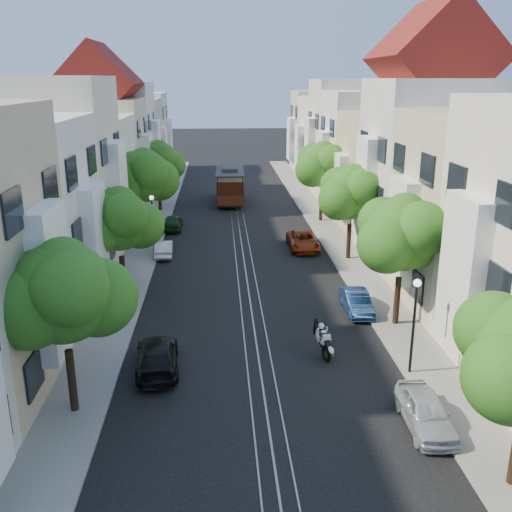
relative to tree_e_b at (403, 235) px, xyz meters
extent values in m
plane|color=black|center=(-7.26, 19.02, -4.73)|extent=(200.00, 200.00, 0.00)
cube|color=gray|center=(-0.01, 19.02, -4.67)|extent=(2.50, 80.00, 0.12)
cube|color=gray|center=(-14.51, 19.02, -4.67)|extent=(2.50, 80.00, 0.12)
cube|color=gray|center=(-7.81, 19.02, -4.72)|extent=(0.06, 80.00, 0.02)
cube|color=gray|center=(-7.26, 19.02, -4.72)|extent=(0.06, 80.00, 0.02)
cube|color=gray|center=(-6.71, 19.02, -4.72)|extent=(0.06, 80.00, 0.02)
cube|color=tan|center=(-7.26, 19.02, -4.73)|extent=(0.08, 80.00, 0.01)
cube|color=white|center=(0.94, -4.98, -0.11)|extent=(0.90, 3.04, 6.05)
cube|color=beige|center=(4.74, 3.02, 0.27)|extent=(7.00, 8.00, 10.00)
cube|color=white|center=(0.94, 3.02, -0.53)|extent=(0.90, 3.04, 5.50)
cube|color=silver|center=(4.74, 11.02, 1.27)|extent=(7.00, 8.00, 12.00)
cube|color=white|center=(0.94, 11.02, 0.31)|extent=(0.90, 3.04, 6.60)
cube|color=#C6B28C|center=(4.74, 19.02, -0.23)|extent=(7.00, 8.00, 9.00)
cube|color=white|center=(0.94, 19.02, -0.95)|extent=(0.90, 3.04, 4.95)
cube|color=white|center=(4.74, 27.02, 0.52)|extent=(7.00, 8.00, 10.50)
cube|color=white|center=(0.94, 27.02, -0.32)|extent=(0.90, 3.04, 5.78)
cube|color=beige|center=(4.74, 35.02, 1.02)|extent=(7.00, 8.00, 11.50)
cube|color=white|center=(0.94, 35.02, 0.10)|extent=(0.90, 3.04, 6.32)
cube|color=silver|center=(4.74, 43.02, 0.02)|extent=(7.00, 8.00, 9.50)
cube|color=white|center=(0.94, 43.02, -0.74)|extent=(0.90, 3.04, 5.23)
cube|color=beige|center=(4.74, 51.02, 0.27)|extent=(7.00, 8.00, 10.00)
cube|color=white|center=(0.94, 51.02, -0.53)|extent=(0.90, 3.04, 5.50)
cube|color=white|center=(-15.46, -4.98, -0.21)|extent=(0.90, 3.04, 5.93)
cube|color=white|center=(-19.26, 3.02, 0.17)|extent=(7.00, 8.00, 9.80)
cube|color=white|center=(-15.46, 3.02, -0.62)|extent=(0.90, 3.04, 5.39)
cube|color=beige|center=(-19.26, 11.02, 1.15)|extent=(7.00, 8.00, 11.76)
cube|color=white|center=(-15.46, 11.02, 0.21)|extent=(0.90, 3.04, 6.47)
cube|color=silver|center=(-19.26, 19.02, -0.32)|extent=(7.00, 8.00, 8.82)
cube|color=white|center=(-15.46, 19.02, -1.03)|extent=(0.90, 3.04, 4.85)
cube|color=beige|center=(-19.26, 27.02, 0.41)|extent=(7.00, 8.00, 10.29)
cube|color=white|center=(-15.46, 27.02, -0.41)|extent=(0.90, 3.04, 5.66)
cube|color=silver|center=(-19.26, 35.02, 0.90)|extent=(7.00, 8.00, 11.27)
cube|color=white|center=(-15.46, 35.02, 0.00)|extent=(0.90, 3.04, 6.20)
cube|color=#C6B28C|center=(-19.26, 43.02, -0.08)|extent=(7.00, 8.00, 9.31)
cube|color=white|center=(-15.46, 43.02, -0.82)|extent=(0.90, 3.04, 5.12)
cube|color=white|center=(-19.26, 51.02, 0.17)|extent=(7.00, 8.00, 9.80)
cube|color=white|center=(-15.46, 51.02, -0.62)|extent=(0.90, 3.04, 5.39)
sphere|color=#1F5615|center=(-1.01, -12.68, -0.56)|extent=(2.64, 2.64, 2.64)
cylinder|color=black|center=(-0.06, 0.02, -3.39)|extent=(0.30, 0.30, 2.45)
sphere|color=#1F5615|center=(-0.06, 0.02, 0.08)|extent=(3.64, 3.64, 3.64)
sphere|color=#1F5615|center=(1.04, 0.52, -0.32)|extent=(2.91, 2.91, 2.91)
sphere|color=#1F5615|center=(-1.01, -0.68, -0.22)|extent=(2.84, 2.84, 2.84)
sphere|color=#1F5615|center=(0.04, 0.12, 0.98)|extent=(2.18, 2.18, 2.18)
cylinder|color=black|center=(-0.06, 11.02, -3.42)|extent=(0.30, 0.30, 2.38)
sphere|color=#1F5615|center=(-0.06, 11.02, -0.06)|extent=(3.54, 3.54, 3.54)
sphere|color=#1F5615|center=(1.04, 11.52, -0.46)|extent=(2.83, 2.83, 2.83)
sphere|color=#1F5615|center=(-1.01, 10.32, -0.36)|extent=(2.76, 2.76, 2.76)
sphere|color=#1F5615|center=(0.04, 11.12, 0.84)|extent=(2.12, 2.12, 2.12)
cylinder|color=black|center=(-0.06, 22.02, -3.35)|extent=(0.30, 0.30, 2.52)
sphere|color=#1F5615|center=(-0.06, 22.02, 0.21)|extent=(3.74, 3.74, 3.74)
sphere|color=#1F5615|center=(1.04, 22.52, -0.19)|extent=(3.00, 3.00, 3.00)
sphere|color=#1F5615|center=(-1.01, 21.32, -0.09)|extent=(2.92, 2.92, 2.92)
sphere|color=#1F5615|center=(0.04, 22.12, 1.11)|extent=(2.25, 2.25, 2.25)
cylinder|color=black|center=(-14.46, -6.98, -3.39)|extent=(0.30, 0.30, 2.45)
sphere|color=#1F5615|center=(-14.46, -6.98, 0.08)|extent=(3.64, 3.64, 3.64)
sphere|color=#1F5615|center=(-13.36, -6.48, -0.32)|extent=(2.91, 2.91, 2.91)
sphere|color=#1F5615|center=(-15.41, -7.68, -0.22)|extent=(2.84, 2.84, 2.84)
sphere|color=#1F5615|center=(-14.36, -6.88, 0.98)|extent=(2.18, 2.18, 2.18)
cylinder|color=black|center=(-14.46, 5.02, -3.48)|extent=(0.30, 0.30, 2.27)
sphere|color=#1F5615|center=(-14.46, 5.02, -0.26)|extent=(3.38, 3.38, 3.38)
sphere|color=#1F5615|center=(-13.36, 5.52, -0.66)|extent=(2.70, 2.70, 2.70)
sphere|color=#1F5615|center=(-15.41, 4.32, -0.56)|extent=(2.64, 2.64, 2.64)
sphere|color=#1F5615|center=(-14.36, 5.12, 0.64)|extent=(2.03, 2.03, 2.03)
cylinder|color=black|center=(-14.46, 16.02, -3.30)|extent=(0.30, 0.30, 2.62)
sphere|color=#1F5615|center=(-14.46, 16.02, 0.41)|extent=(3.90, 3.90, 3.90)
sphere|color=#1F5615|center=(-13.36, 16.52, 0.01)|extent=(3.12, 3.12, 3.12)
sphere|color=#1F5615|center=(-15.41, 15.32, 0.11)|extent=(3.04, 3.04, 3.04)
sphere|color=#1F5615|center=(-14.36, 16.12, 1.31)|extent=(2.34, 2.34, 2.34)
cylinder|color=black|center=(-14.46, 27.02, -3.42)|extent=(0.30, 0.30, 2.38)
sphere|color=#1F5615|center=(-14.46, 27.02, -0.06)|extent=(3.54, 3.54, 3.54)
sphere|color=#1F5615|center=(-13.36, 27.52, -0.46)|extent=(2.83, 2.83, 2.83)
sphere|color=#1F5615|center=(-15.41, 26.32, -0.36)|extent=(2.76, 2.76, 2.76)
sphere|color=#1F5615|center=(-14.36, 27.12, 0.84)|extent=(2.12, 2.12, 2.12)
cylinder|color=black|center=(-0.96, -4.98, -2.61)|extent=(0.12, 0.12, 4.00)
sphere|color=#FFF2CC|center=(-0.96, -4.98, -0.61)|extent=(0.32, 0.32, 0.32)
cylinder|color=black|center=(-13.56, 13.02, -2.61)|extent=(0.12, 0.12, 4.00)
sphere|color=#FFF2CC|center=(-13.56, 13.02, -0.61)|extent=(0.32, 0.32, 0.32)
torus|color=black|center=(-4.27, -3.52, -4.41)|extent=(0.34, 0.82, 0.81)
torus|color=black|center=(-4.56, -2.28, -3.64)|extent=(0.37, 0.79, 0.79)
ellipsoid|color=white|center=(-4.40, -2.96, -3.84)|extent=(0.71, 1.18, 0.97)
ellipsoid|color=white|center=(-4.33, -3.23, -3.64)|extent=(0.53, 0.68, 0.55)
cube|color=black|center=(-4.23, -3.66, -3.88)|extent=(0.35, 0.60, 0.40)
cube|color=silver|center=(-4.33, -3.26, -3.64)|extent=(0.48, 0.66, 0.25)
sphere|color=black|center=(-4.41, -2.92, -3.54)|extent=(0.28, 0.28, 0.28)
cube|color=black|center=(-7.76, 30.97, -4.24)|extent=(2.70, 8.78, 0.33)
cube|color=#4E1C0D|center=(-7.76, 30.97, -2.93)|extent=(2.74, 5.51, 2.62)
cube|color=beige|center=(-7.76, 30.97, -1.95)|extent=(2.79, 5.57, 0.65)
cube|color=#2D2D30|center=(-7.76, 30.97, -1.52)|extent=(2.92, 8.78, 0.20)
cube|color=#2D2D30|center=(-7.76, 30.97, -1.24)|extent=(1.63, 4.94, 0.38)
imported|color=#ABB2B8|center=(-1.66, -8.77, -4.10)|extent=(1.55, 3.72, 1.26)
imported|color=#0E2247|center=(-1.66, 1.81, -4.15)|extent=(1.25, 3.55, 1.17)
imported|color=#932A0D|center=(-2.83, 13.76, -4.11)|extent=(2.07, 4.48, 1.24)
imported|color=black|center=(-11.66, -3.88, -4.10)|extent=(2.12, 4.48, 1.26)
imported|color=silver|center=(-12.86, 12.70, -4.17)|extent=(1.38, 3.46, 1.12)
imported|color=#153416|center=(-12.75, 19.97, -4.10)|extent=(1.50, 3.71, 1.27)
camera|label=1|loc=(-8.88, -26.11, 7.30)|focal=40.00mm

